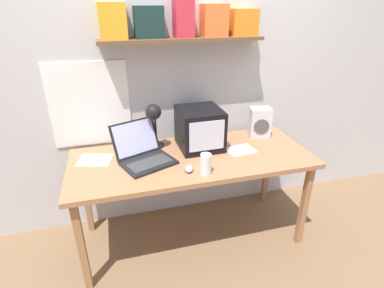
# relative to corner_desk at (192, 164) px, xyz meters

# --- Properties ---
(ground_plane) EXTENTS (12.00, 12.00, 0.00)m
(ground_plane) POSITION_rel_corner_desk_xyz_m (0.00, 0.00, -0.68)
(ground_plane) COLOR brown
(back_wall) EXTENTS (5.60, 0.24, 2.60)m
(back_wall) POSITION_rel_corner_desk_xyz_m (-0.00, 0.43, 0.63)
(back_wall) COLOR silver
(back_wall) RESTS_ON ground_plane
(corner_desk) EXTENTS (1.74, 0.71, 0.74)m
(corner_desk) POSITION_rel_corner_desk_xyz_m (0.00, 0.00, 0.00)
(corner_desk) COLOR #A46E48
(corner_desk) RESTS_ON ground_plane
(crt_monitor) EXTENTS (0.32, 0.35, 0.30)m
(crt_monitor) POSITION_rel_corner_desk_xyz_m (0.10, 0.14, 0.21)
(crt_monitor) COLOR black
(crt_monitor) RESTS_ON corner_desk
(laptop) EXTENTS (0.45, 0.46, 0.26)m
(laptop) POSITION_rel_corner_desk_xyz_m (-0.35, 0.04, 0.13)
(laptop) COLOR black
(laptop) RESTS_ON corner_desk
(desk_lamp) EXTENTS (0.14, 0.18, 0.36)m
(desk_lamp) POSITION_rel_corner_desk_xyz_m (-0.24, 0.18, 0.32)
(desk_lamp) COLOR black
(desk_lamp) RESTS_ON corner_desk
(juice_glass) EXTENTS (0.07, 0.07, 0.14)m
(juice_glass) POSITION_rel_corner_desk_xyz_m (0.02, -0.26, 0.12)
(juice_glass) COLOR white
(juice_glass) RESTS_ON corner_desk
(space_heater) EXTENTS (0.19, 0.17, 0.24)m
(space_heater) POSITION_rel_corner_desk_xyz_m (0.64, 0.21, 0.18)
(space_heater) COLOR silver
(space_heater) RESTS_ON corner_desk
(computer_mouse) EXTENTS (0.08, 0.12, 0.03)m
(computer_mouse) POSITION_rel_corner_desk_xyz_m (-0.07, -0.19, 0.08)
(computer_mouse) COLOR gray
(computer_mouse) RESTS_ON corner_desk
(loose_paper_near_monitor) EXTENTS (0.23, 0.19, 0.00)m
(loose_paper_near_monitor) POSITION_rel_corner_desk_xyz_m (0.38, -0.00, 0.06)
(loose_paper_near_monitor) COLOR silver
(loose_paper_near_monitor) RESTS_ON corner_desk
(printed_handout) EXTENTS (0.27, 0.24, 0.00)m
(printed_handout) POSITION_rel_corner_desk_xyz_m (-0.68, 0.13, 0.06)
(printed_handout) COLOR white
(printed_handout) RESTS_ON corner_desk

